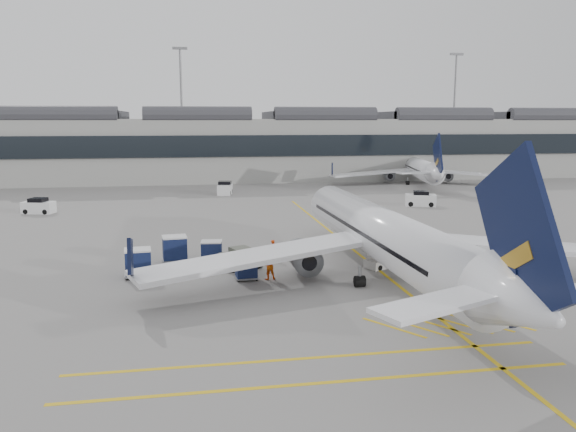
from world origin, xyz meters
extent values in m
plane|color=gray|center=(0.00, 0.00, 0.00)|extent=(220.00, 220.00, 0.00)
cube|color=#9E9E99|center=(0.00, 72.00, 5.50)|extent=(200.00, 20.00, 11.00)
cube|color=black|center=(0.00, 61.80, 6.50)|extent=(200.00, 0.50, 3.60)
cube|color=#38383D|center=(0.00, 72.00, 11.70)|extent=(200.00, 18.00, 1.40)
cylinder|color=slate|center=(-5.00, 86.00, 12.50)|extent=(0.44, 0.44, 25.00)
cube|color=slate|center=(-5.00, 86.00, 25.20)|extent=(3.00, 0.60, 0.50)
cylinder|color=slate|center=(55.00, 86.00, 12.50)|extent=(0.44, 0.44, 25.00)
cube|color=slate|center=(55.00, 86.00, 25.20)|extent=(3.00, 0.60, 0.50)
cube|color=gold|center=(10.00, 10.00, 0.01)|extent=(0.25, 60.00, 0.01)
cylinder|color=white|center=(9.69, 2.76, 2.97)|extent=(4.13, 28.33, 3.54)
cone|color=white|center=(9.36, 18.77, 2.97)|extent=(3.62, 3.84, 3.54)
cone|color=white|center=(10.03, -13.62, 3.34)|extent=(3.63, 4.59, 3.54)
cube|color=white|center=(0.78, 1.17, 2.12)|extent=(16.24, 8.47, 0.33)
cube|color=white|center=(18.67, 1.54, 2.12)|extent=(16.31, 7.88, 0.33)
cylinder|color=slate|center=(4.22, 3.12, 1.46)|extent=(2.05, 3.43, 1.98)
cylinder|color=slate|center=(15.15, 3.35, 1.46)|extent=(2.05, 3.43, 1.98)
cube|color=black|center=(10.02, -13.06, 5.98)|extent=(0.43, 7.17, 7.89)
cylinder|color=black|center=(9.47, 13.59, 0.30)|extent=(0.28, 0.61, 0.60)
cylinder|color=black|center=(7.39, 0.36, 0.38)|extent=(0.67, 0.77, 0.75)
cylinder|color=black|center=(12.10, 0.46, 0.38)|extent=(0.67, 0.77, 0.75)
cylinder|color=white|center=(35.25, 57.80, 2.68)|extent=(8.36, 25.67, 3.20)
cone|color=white|center=(38.22, 71.97, 2.68)|extent=(3.83, 3.99, 3.20)
cone|color=white|center=(32.22, 43.30, 3.02)|extent=(3.97, 4.66, 3.20)
cube|color=white|center=(27.07, 58.21, 1.92)|extent=(14.73, 4.61, 0.30)
cube|color=white|center=(42.91, 54.90, 1.92)|extent=(14.09, 9.86, 0.30)
cylinder|color=slate|center=(30.51, 59.23, 1.32)|extent=(2.38, 3.37, 1.79)
cylinder|color=slate|center=(40.18, 57.21, 1.32)|extent=(2.38, 3.37, 1.79)
cube|color=black|center=(32.33, 43.80, 5.41)|extent=(1.58, 6.40, 7.13)
cylinder|color=black|center=(37.26, 67.39, 0.27)|extent=(0.35, 0.58, 0.55)
cylinder|color=black|center=(32.73, 56.15, 0.34)|extent=(0.72, 0.79, 0.68)
cylinder|color=black|center=(36.90, 55.28, 0.34)|extent=(0.72, 0.79, 0.68)
cube|color=beige|center=(10.89, 5.13, 0.31)|extent=(3.62, 2.62, 0.62)
cube|color=black|center=(11.70, 5.50, 1.02)|extent=(3.14, 2.14, 1.31)
cube|color=beige|center=(10.00, 4.72, 0.93)|extent=(1.21, 1.38, 0.80)
cylinder|color=black|center=(10.02, 4.04, 0.20)|extent=(0.42, 0.31, 0.39)
cylinder|color=black|center=(9.50, 5.17, 0.20)|extent=(0.42, 0.31, 0.39)
cylinder|color=black|center=(12.28, 5.08, 0.20)|extent=(0.42, 0.31, 0.39)
cylinder|color=black|center=(11.76, 6.21, 0.20)|extent=(0.42, 0.31, 0.39)
cube|color=gray|center=(0.26, 3.34, 0.16)|extent=(1.59, 1.35, 0.11)
cube|color=#121D46|center=(0.26, 3.34, 0.86)|extent=(1.46, 1.29, 1.28)
cube|color=silver|center=(0.26, 3.34, 1.54)|extent=(1.50, 1.34, 0.09)
cylinder|color=black|center=(-0.32, 2.81, 0.10)|extent=(0.20, 0.10, 0.19)
cylinder|color=black|center=(-0.39, 3.77, 0.10)|extent=(0.20, 0.10, 0.19)
cylinder|color=black|center=(0.91, 2.90, 0.10)|extent=(0.20, 0.10, 0.19)
cylinder|color=black|center=(0.84, 3.87, 0.10)|extent=(0.20, 0.10, 0.19)
cube|color=gray|center=(-1.91, 8.20, 0.17)|extent=(1.78, 1.52, 0.12)
cube|color=#121D46|center=(-1.91, 8.20, 0.95)|extent=(1.63, 1.46, 1.41)
cube|color=silver|center=(-1.91, 8.20, 1.69)|extent=(1.68, 1.51, 0.10)
cylinder|color=black|center=(-2.64, 7.73, 0.11)|extent=(0.22, 0.12, 0.21)
cylinder|color=black|center=(-2.53, 8.80, 0.11)|extent=(0.22, 0.12, 0.21)
cylinder|color=black|center=(-1.29, 7.60, 0.11)|extent=(0.22, 0.12, 0.21)
cylinder|color=black|center=(-1.18, 8.66, 0.11)|extent=(0.22, 0.12, 0.21)
cube|color=gray|center=(-4.67, 9.07, 0.20)|extent=(2.09, 1.79, 0.14)
cube|color=#121D46|center=(-4.67, 9.07, 1.11)|extent=(1.92, 1.72, 1.65)
cube|color=silver|center=(-4.67, 9.07, 1.97)|extent=(1.98, 1.78, 0.11)
cylinder|color=black|center=(-5.39, 8.36, 0.12)|extent=(0.26, 0.14, 0.25)
cylinder|color=black|center=(-5.53, 9.61, 0.12)|extent=(0.26, 0.14, 0.25)
cylinder|color=black|center=(-3.81, 8.54, 0.12)|extent=(0.26, 0.14, 0.25)
cylinder|color=black|center=(-3.95, 9.78, 0.12)|extent=(0.26, 0.14, 0.25)
cube|color=gray|center=(-7.05, 5.23, 0.20)|extent=(2.04, 1.74, 0.13)
cube|color=#121D46|center=(-7.05, 5.23, 1.09)|extent=(1.86, 1.66, 1.62)
cube|color=silver|center=(-7.05, 5.23, 1.94)|extent=(1.93, 1.73, 0.11)
cylinder|color=black|center=(-7.77, 4.54, 0.12)|extent=(0.25, 0.13, 0.25)
cylinder|color=black|center=(-7.89, 5.76, 0.12)|extent=(0.25, 0.13, 0.25)
cylinder|color=black|center=(-6.22, 4.70, 0.12)|extent=(0.25, 0.13, 0.25)
cylinder|color=black|center=(-6.34, 5.92, 0.12)|extent=(0.25, 0.13, 0.25)
imported|color=#E03E0B|center=(2.85, 8.28, 0.81)|extent=(0.68, 0.70, 1.63)
imported|color=#EF5C0C|center=(1.76, 3.13, 0.97)|extent=(1.06, 0.89, 1.94)
cube|color=#4F5245|center=(0.14, 6.37, 0.61)|extent=(3.22, 2.61, 1.12)
cube|color=#4F5245|center=(0.14, 6.37, 1.28)|extent=(1.75, 1.75, 0.56)
cylinder|color=black|center=(-0.51, 5.32, 0.31)|extent=(0.68, 0.50, 0.63)
cylinder|color=black|center=(-1.06, 6.66, 0.31)|extent=(0.68, 0.50, 0.63)
cylinder|color=black|center=(1.35, 6.08, 0.31)|extent=(0.68, 0.50, 0.63)
cylinder|color=black|center=(0.80, 7.42, 0.31)|extent=(0.68, 0.50, 0.63)
cone|color=#F24C0A|center=(12.07, 24.16, 0.27)|extent=(0.39, 0.39, 0.54)
cone|color=#F24C0A|center=(12.11, 6.87, 0.28)|extent=(0.40, 0.40, 0.56)
cube|color=white|center=(-21.09, 35.25, 0.68)|extent=(3.84, 2.57, 1.37)
cube|color=black|center=(-21.09, 35.25, 1.51)|extent=(2.11, 2.04, 0.59)
cylinder|color=black|center=(-22.42, 34.79, 0.29)|extent=(0.62, 0.35, 0.59)
cylinder|color=black|center=(-22.03, 36.30, 0.29)|extent=(0.62, 0.35, 0.59)
cylinder|color=black|center=(-20.15, 34.20, 0.29)|extent=(0.62, 0.35, 0.59)
cylinder|color=black|center=(-19.76, 35.72, 0.29)|extent=(0.62, 0.35, 0.59)
cube|color=white|center=(1.48, 48.90, 0.73)|extent=(2.51, 4.05, 1.47)
cube|color=black|center=(1.48, 48.90, 1.63)|extent=(2.08, 2.17, 0.63)
cylinder|color=black|center=(2.09, 47.52, 0.31)|extent=(0.34, 0.66, 0.63)
cylinder|color=black|center=(0.44, 47.81, 0.31)|extent=(0.34, 0.66, 0.63)
cylinder|color=black|center=(2.53, 50.00, 0.31)|extent=(0.34, 0.66, 0.63)
cylinder|color=black|center=(0.87, 50.29, 0.31)|extent=(0.34, 0.66, 0.63)
cube|color=white|center=(25.37, 33.18, 0.73)|extent=(4.17, 2.99, 1.46)
cube|color=black|center=(25.37, 33.18, 1.62)|extent=(2.35, 2.29, 0.63)
cylinder|color=black|center=(23.91, 32.79, 0.31)|extent=(0.67, 0.42, 0.63)
cylinder|color=black|center=(24.45, 34.38, 0.31)|extent=(0.67, 0.42, 0.63)
cylinder|color=black|center=(26.29, 31.99, 0.31)|extent=(0.67, 0.42, 0.63)
cylinder|color=black|center=(26.83, 33.57, 0.31)|extent=(0.67, 0.42, 0.63)
camera|label=1|loc=(-3.16, -33.66, 10.71)|focal=35.00mm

